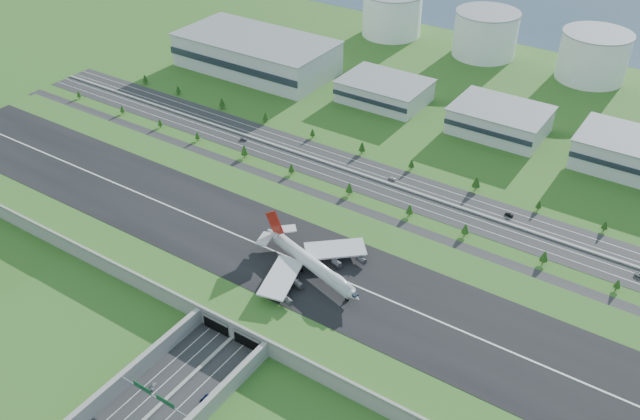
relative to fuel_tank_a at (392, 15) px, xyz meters
The scene contains 20 objects.
ground 332.88m from the fuel_tank_a, 68.84° to the right, with size 1200.00×1200.00×0.00m, color #345B1C.
airfield_deck 332.76m from the fuel_tank_a, 68.84° to the right, with size 520.00×100.00×9.20m.
underpass_road 426.88m from the fuel_tank_a, 73.66° to the right, with size 38.80×120.40×8.00m.
sign_gantry_near 422.58m from the fuel_tank_a, 73.50° to the right, with size 38.70×0.70×9.80m.
north_expressway 246.84m from the fuel_tank_a, 60.83° to the right, with size 560.00×36.00×0.12m, color #28282B.
tree_row 250.75m from the fuel_tank_a, 58.48° to the right, with size 504.06×48.63×8.43m.
hangar_west 134.72m from the fuel_tank_a, 111.80° to the right, with size 120.00×60.00×25.00m, color silver.
hangar_mid_a 134.54m from the fuel_tank_a, 63.43° to the right, with size 58.00×42.00×15.00m, color silver.
hangar_mid_b 188.43m from the fuel_tank_a, 39.61° to the right, with size 58.00×42.00×17.00m, color silver.
hangar_mid_c 255.13m from the fuel_tank_a, 28.07° to the right, with size 58.00×42.00×19.00m, color silver.
fuel_tank_a is the anchor object (origin of this frame).
fuel_tank_b 85.00m from the fuel_tank_a, ahead, with size 50.00×50.00×35.00m, color white.
fuel_tank_c 170.00m from the fuel_tank_a, ahead, with size 50.00×50.00×35.00m, color white.
bay_water 208.82m from the fuel_tank_a, 54.78° to the left, with size 1200.00×260.00×0.06m, color #334961.
boeing_747 338.83m from the fuel_tank_a, 67.64° to the right, with size 64.76×60.35×20.57m.
car_0 413.61m from the fuel_tank_a, 74.38° to the right, with size 1.68×4.18×1.43m, color #BABBBF.
car_2 413.48m from the fuel_tank_a, 71.28° to the right, with size 2.33×5.06×1.41m, color #0B1138.
car_4 221.74m from the fuel_tank_a, 86.46° to the right, with size 1.91×4.74×1.62m, color slate.
car_5 279.02m from the fuel_tank_a, 48.19° to the right, with size 1.64×4.69×1.55m, color black.
car_7 239.88m from the fuel_tank_a, 61.15° to the right, with size 1.96×4.81×1.40m, color silver.
Camera 1 is at (145.51, -201.34, 209.31)m, focal length 38.00 mm.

